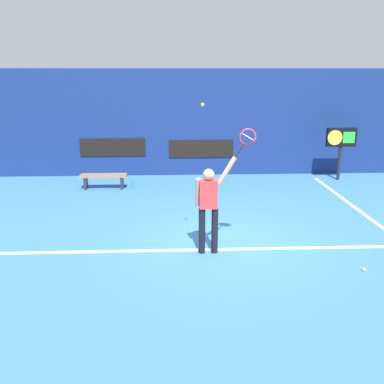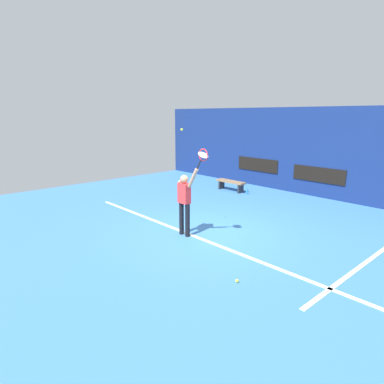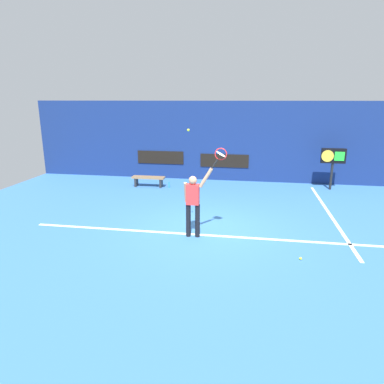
% 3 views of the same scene
% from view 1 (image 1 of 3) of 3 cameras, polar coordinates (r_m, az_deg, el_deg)
% --- Properties ---
extents(ground_plane, '(18.00, 18.00, 0.00)m').
position_cam_1_polar(ground_plane, '(9.44, 3.69, -6.33)').
color(ground_plane, '#3870B2').
extents(back_wall, '(18.00, 0.20, 3.57)m').
position_cam_1_polar(back_wall, '(15.23, 1.17, 8.87)').
color(back_wall, navy).
rests_on(back_wall, ground_plane).
extents(sponsor_banner_center, '(2.20, 0.03, 0.60)m').
position_cam_1_polar(sponsor_banner_center, '(15.23, 1.19, 5.57)').
color(sponsor_banner_center, black).
extents(sponsor_banner_portside, '(2.20, 0.03, 0.60)m').
position_cam_1_polar(sponsor_banner_portside, '(15.32, -10.14, 5.67)').
color(sponsor_banner_portside, black).
extents(court_baseline, '(10.00, 0.10, 0.01)m').
position_cam_1_polar(court_baseline, '(9.01, 4.01, -7.36)').
color(court_baseline, white).
rests_on(court_baseline, ground_plane).
extents(court_sideline, '(0.10, 7.00, 0.01)m').
position_cam_1_polar(court_sideline, '(12.25, 20.55, -2.18)').
color(court_sideline, white).
rests_on(court_sideline, ground_plane).
extents(tennis_player, '(0.78, 0.31, 1.93)m').
position_cam_1_polar(tennis_player, '(8.53, 2.17, -1.49)').
color(tennis_player, black).
rests_on(tennis_player, ground_plane).
extents(tennis_racket, '(0.46, 0.27, 0.61)m').
position_cam_1_polar(tennis_racket, '(8.34, 7.06, 6.85)').
color(tennis_racket, black).
extents(tennis_ball, '(0.07, 0.07, 0.07)m').
position_cam_1_polar(tennis_ball, '(8.21, 1.37, 11.14)').
color(tennis_ball, '#CCE033').
extents(scoreboard_clock, '(0.96, 0.20, 1.71)m').
position_cam_1_polar(scoreboard_clock, '(15.25, 18.59, 6.39)').
color(scoreboard_clock, black).
rests_on(scoreboard_clock, ground_plane).
extents(court_bench, '(1.40, 0.36, 0.45)m').
position_cam_1_polar(court_bench, '(13.77, -11.27, 1.79)').
color(court_bench, olive).
rests_on(court_bench, ground_plane).
extents(water_bottle, '(0.07, 0.07, 0.24)m').
position_cam_1_polar(water_bottle, '(13.71, -7.52, 0.96)').
color(water_bottle, '#338CD8').
rests_on(water_bottle, ground_plane).
extents(spare_ball, '(0.07, 0.07, 0.07)m').
position_cam_1_polar(spare_ball, '(8.64, 21.20, -9.25)').
color(spare_ball, '#CCE033').
rests_on(spare_ball, ground_plane).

